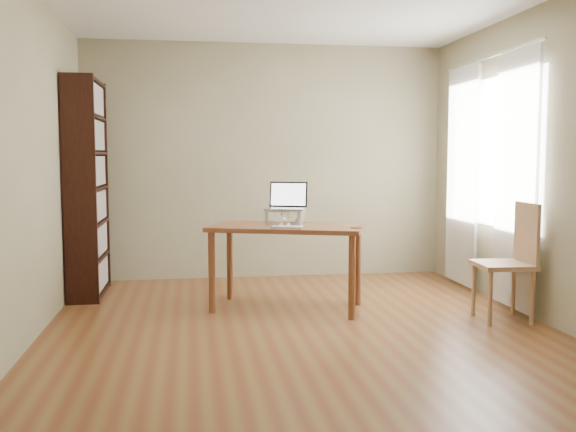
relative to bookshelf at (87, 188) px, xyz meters
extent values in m
cube|color=brown|center=(1.83, -1.55, -1.06)|extent=(4.00, 4.50, 0.02)
cube|color=#7F7B55|center=(1.83, 0.71, 0.25)|extent=(4.00, 0.02, 2.60)
cube|color=#7F7B55|center=(1.83, -3.81, 0.25)|extent=(4.00, 0.02, 2.60)
cube|color=#7F7B55|center=(-0.18, -1.55, 0.25)|extent=(0.02, 4.50, 2.60)
cube|color=#7F7B55|center=(3.84, -1.55, 0.25)|extent=(0.02, 4.50, 2.60)
cube|color=white|center=(3.81, -0.75, 0.35)|extent=(0.01, 1.80, 1.40)
cube|color=black|center=(-0.01, -0.43, 0.00)|extent=(0.30, 0.04, 2.10)
cube|color=black|center=(-0.01, 0.43, 0.00)|extent=(0.30, 0.04, 2.10)
cube|color=black|center=(-0.15, 0.00, 0.00)|extent=(0.02, 0.90, 2.10)
cube|color=black|center=(-0.01, 0.00, -1.02)|extent=(0.30, 0.84, 0.02)
cube|color=black|center=(0.02, 0.00, -0.85)|extent=(0.20, 0.78, 0.28)
cube|color=black|center=(-0.01, 0.00, -0.68)|extent=(0.30, 0.84, 0.03)
cube|color=black|center=(0.02, 0.00, -0.51)|extent=(0.20, 0.78, 0.28)
cube|color=black|center=(-0.01, 0.00, -0.34)|extent=(0.30, 0.84, 0.02)
cube|color=black|center=(0.02, 0.00, -0.17)|extent=(0.20, 0.78, 0.28)
cube|color=black|center=(-0.01, 0.00, 0.00)|extent=(0.30, 0.84, 0.02)
cube|color=black|center=(0.02, 0.00, 0.17)|extent=(0.20, 0.78, 0.28)
cube|color=black|center=(-0.01, 0.00, 0.34)|extent=(0.30, 0.84, 0.02)
cube|color=black|center=(0.02, 0.00, 0.51)|extent=(0.20, 0.78, 0.28)
cube|color=black|center=(-0.01, 0.00, 0.68)|extent=(0.30, 0.84, 0.02)
cube|color=black|center=(0.02, 0.00, 0.85)|extent=(0.20, 0.78, 0.28)
cube|color=black|center=(-0.01, 0.00, 1.02)|extent=(0.30, 0.84, 0.03)
cube|color=white|center=(3.75, -1.30, 0.10)|extent=(0.03, 0.70, 2.20)
cube|color=white|center=(3.75, -0.20, 0.10)|extent=(0.03, 0.70, 2.20)
cylinder|color=silver|center=(3.75, -0.75, 1.23)|extent=(0.03, 1.90, 0.03)
cube|color=brown|center=(1.83, -0.88, -0.32)|extent=(1.48, 1.08, 0.04)
cylinder|color=brown|center=(1.22, -0.60, -0.70)|extent=(0.06, 0.06, 0.71)
cylinder|color=brown|center=(2.43, -0.60, -0.70)|extent=(0.06, 0.06, 0.71)
cylinder|color=brown|center=(1.22, -1.15, -0.70)|extent=(0.06, 0.06, 0.71)
cylinder|color=brown|center=(2.43, -1.15, -0.70)|extent=(0.06, 0.06, 0.71)
cube|color=silver|center=(1.68, -0.80, -0.24)|extent=(0.03, 0.25, 0.12)
cube|color=silver|center=(1.97, -0.80, -0.24)|extent=(0.03, 0.25, 0.12)
cube|color=silver|center=(1.83, -0.80, -0.17)|extent=(0.32, 0.25, 0.01)
cube|color=silver|center=(1.83, -0.80, -0.16)|extent=(0.41, 0.35, 0.02)
cube|color=black|center=(1.83, -0.65, -0.04)|extent=(0.34, 0.17, 0.23)
cube|color=white|center=(1.83, -0.66, -0.04)|extent=(0.31, 0.15, 0.20)
cube|color=silver|center=(1.80, -1.10, -0.29)|extent=(0.30, 0.20, 0.02)
cube|color=silver|center=(1.80, -1.10, -0.28)|extent=(0.27, 0.17, 0.00)
cylinder|color=brown|center=(2.38, -1.17, -0.30)|extent=(0.10, 0.10, 0.01)
ellipsoid|color=#423C33|center=(1.84, -0.77, -0.24)|extent=(0.15, 0.34, 0.12)
ellipsoid|color=#423C33|center=(1.84, -0.66, -0.25)|extent=(0.13, 0.14, 0.11)
ellipsoid|color=#423C33|center=(1.84, -0.96, -0.22)|extent=(0.09, 0.09, 0.08)
ellipsoid|color=white|center=(1.84, -0.92, -0.26)|extent=(0.08, 0.08, 0.07)
sphere|color=white|center=(1.84, -0.99, -0.24)|extent=(0.04, 0.04, 0.04)
cone|color=#423C33|center=(1.82, -0.95, -0.18)|extent=(0.03, 0.04, 0.04)
cone|color=#423C33|center=(1.87, -0.95, -0.18)|extent=(0.03, 0.04, 0.04)
cylinder|color=white|center=(1.81, -0.97, -0.29)|extent=(0.03, 0.08, 0.03)
cylinder|color=white|center=(1.87, -0.97, -0.29)|extent=(0.03, 0.08, 0.03)
cylinder|color=#423C33|center=(1.93, -0.64, -0.28)|extent=(0.12, 0.18, 0.03)
cube|color=#A17457|center=(3.53, -1.55, -0.59)|extent=(0.46, 0.46, 0.04)
cylinder|color=#A17457|center=(3.36, -1.72, -0.82)|extent=(0.04, 0.04, 0.46)
cylinder|color=#A17457|center=(3.71, -1.72, -0.82)|extent=(0.04, 0.04, 0.46)
cylinder|color=#A17457|center=(3.36, -1.37, -0.82)|extent=(0.04, 0.04, 0.46)
cylinder|color=#A17457|center=(3.71, -1.37, -0.82)|extent=(0.04, 0.04, 0.46)
cube|color=#A17457|center=(3.73, -1.55, -0.33)|extent=(0.06, 0.41, 0.52)
camera|label=1|loc=(0.99, -6.44, 0.30)|focal=40.00mm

